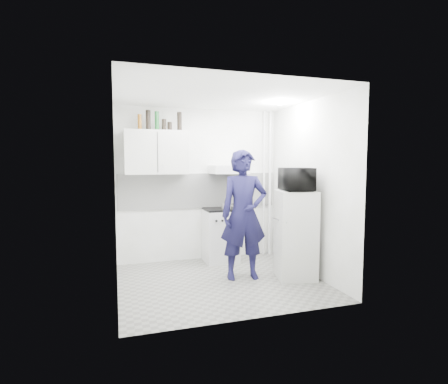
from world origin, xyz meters
name	(u,v)px	position (x,y,z in m)	size (l,w,h in m)	color
floor	(220,281)	(0.00, 0.00, 0.00)	(2.80, 2.80, 0.00)	slate
ceiling	(220,95)	(0.00, 0.00, 2.60)	(2.80, 2.80, 0.00)	white
wall_back	(199,185)	(0.00, 1.25, 1.30)	(2.80, 2.80, 0.00)	white
wall_left	(115,193)	(-1.40, 0.00, 1.30)	(2.60, 2.60, 0.00)	white
wall_right	(309,188)	(1.40, 0.00, 1.30)	(2.60, 2.60, 0.00)	white
person	(244,215)	(0.37, 0.05, 0.94)	(0.68, 0.45, 1.87)	#131133
stove	(220,236)	(0.30, 1.00, 0.44)	(0.55, 0.55, 0.88)	silver
fridge	(296,234)	(1.10, -0.16, 0.64)	(0.53, 0.53, 1.28)	beige
stove_top	(220,209)	(0.30, 1.00, 0.90)	(0.53, 0.53, 0.03)	black
saucepan	(226,206)	(0.40, 0.96, 0.96)	(0.16, 0.16, 0.09)	silver
microwave	(297,179)	(1.10, -0.16, 1.45)	(0.40, 0.60, 0.33)	black
bottle_b	(140,122)	(-1.00, 1.07, 2.32)	(0.06, 0.06, 0.24)	brown
bottle_c	(148,120)	(-0.87, 1.07, 2.36)	(0.08, 0.08, 0.32)	black
bottle_d	(157,121)	(-0.73, 1.07, 2.35)	(0.07, 0.07, 0.30)	#144C1E
canister_a	(164,125)	(-0.62, 1.07, 2.29)	(0.07, 0.07, 0.18)	black
canister_b	(170,126)	(-0.53, 1.07, 2.27)	(0.07, 0.07, 0.14)	black
bottle_e	(179,122)	(-0.37, 1.07, 2.35)	(0.08, 0.08, 0.30)	black
upper_cabinet	(156,152)	(-0.75, 1.07, 1.85)	(1.00, 0.35, 0.70)	beige
range_hood	(229,169)	(0.45, 1.00, 1.57)	(0.60, 0.50, 0.14)	silver
backsplash	(200,191)	(0.00, 1.24, 1.20)	(2.74, 0.03, 0.60)	white
pipe_a	(270,184)	(1.30, 1.17, 1.30)	(0.05, 0.05, 2.60)	silver
pipe_b	(264,184)	(1.18, 1.17, 1.30)	(0.04, 0.04, 2.60)	silver
ceiling_spot_fixture	(280,104)	(1.00, 0.20, 2.57)	(0.10, 0.10, 0.02)	white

